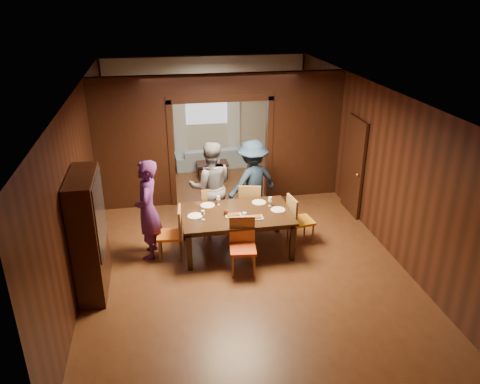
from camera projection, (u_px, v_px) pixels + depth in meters
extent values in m
plane|color=#552C17|center=(233.00, 232.00, 9.48)|extent=(9.00, 9.00, 0.00)
cube|color=silver|center=(232.00, 88.00, 8.31)|extent=(5.50, 9.00, 0.02)
cube|color=black|center=(206.00, 109.00, 12.95)|extent=(5.50, 0.02, 2.90)
cube|color=black|center=(83.00, 174.00, 8.45)|extent=(0.02, 9.00, 2.90)
cube|color=black|center=(368.00, 156.00, 9.34)|extent=(0.02, 9.00, 2.90)
cube|color=black|center=(133.00, 156.00, 10.13)|extent=(1.65, 0.15, 2.40)
cube|color=black|center=(304.00, 146.00, 10.75)|extent=(1.65, 0.15, 2.40)
cube|color=black|center=(220.00, 85.00, 9.86)|extent=(5.50, 0.15, 0.50)
cube|color=beige|center=(206.00, 109.00, 12.93)|extent=(5.40, 0.04, 2.85)
imported|color=#4D1F5B|center=(148.00, 210.00, 8.30)|extent=(0.52, 0.72, 1.85)
imported|color=#54535B|center=(211.00, 186.00, 9.27)|extent=(0.91, 0.72, 1.85)
imported|color=#18273C|center=(252.00, 182.00, 9.57)|extent=(1.32, 1.06, 1.78)
imported|color=#97B0C6|center=(210.00, 157.00, 12.84)|extent=(1.97, 0.85, 0.56)
imported|color=black|center=(240.00, 208.00, 8.66)|extent=(0.28, 0.28, 0.07)
cube|color=black|center=(237.00, 231.00, 8.71)|extent=(2.01, 1.25, 0.76)
cube|color=black|center=(213.00, 170.00, 12.12)|extent=(0.80, 0.50, 0.40)
cube|color=black|center=(89.00, 235.00, 7.32)|extent=(0.40, 1.20, 2.00)
cube|color=black|center=(354.00, 167.00, 9.95)|extent=(0.06, 0.90, 2.10)
cube|color=silver|center=(206.00, 101.00, 12.80)|extent=(1.20, 0.03, 1.30)
cube|color=white|center=(180.00, 118.00, 12.82)|extent=(0.35, 0.06, 2.40)
cube|color=white|center=(233.00, 116.00, 13.06)|extent=(0.35, 0.06, 2.40)
cylinder|color=white|center=(195.00, 216.00, 8.43)|extent=(0.27, 0.27, 0.01)
cylinder|color=silver|center=(208.00, 205.00, 8.84)|extent=(0.27, 0.27, 0.01)
cylinder|color=silver|center=(259.00, 202.00, 8.96)|extent=(0.27, 0.27, 0.01)
cylinder|color=silver|center=(278.00, 210.00, 8.67)|extent=(0.27, 0.27, 0.01)
cylinder|color=silver|center=(242.00, 222.00, 8.21)|extent=(0.27, 0.27, 0.01)
cube|color=gray|center=(233.00, 215.00, 8.44)|extent=(0.30, 0.20, 0.04)
cube|color=gray|center=(255.00, 217.00, 8.36)|extent=(0.30, 0.20, 0.04)
cylinder|color=silver|center=(244.00, 216.00, 8.28)|extent=(0.07, 0.07, 0.14)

